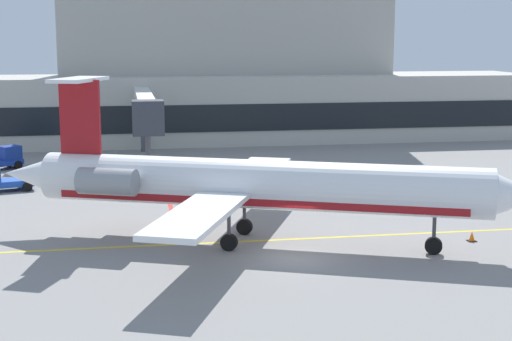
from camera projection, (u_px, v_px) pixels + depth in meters
name	position (u px, v px, depth m)	size (l,w,h in m)	color
ground	(294.00, 259.00, 39.48)	(120.00, 120.00, 0.11)	gray
terminal_building	(225.00, 71.00, 83.62)	(67.01, 11.76, 19.65)	#B7B2A8
jet_bridge_west	(145.00, 109.00, 66.40)	(2.40, 19.02, 6.37)	silver
regional_jet	(249.00, 184.00, 41.79)	(28.45, 20.99, 8.90)	white
pushback_tractor	(3.00, 159.00, 65.59)	(4.11, 3.63, 1.94)	#19389E
safety_cone_alpha	(472.00, 237.00, 42.66)	(0.47, 0.47, 0.55)	orange
safety_cone_bravo	(312.00, 205.00, 50.78)	(0.47, 0.47, 0.55)	orange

